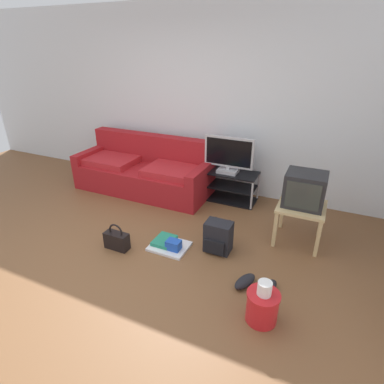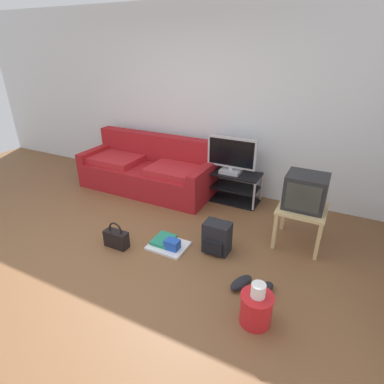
{
  "view_description": "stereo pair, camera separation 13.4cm",
  "coord_description": "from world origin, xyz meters",
  "views": [
    {
      "loc": [
        1.99,
        -1.98,
        2.13
      ],
      "look_at": [
        0.61,
        1.02,
        0.56
      ],
      "focal_mm": 29.13,
      "sensor_mm": 36.0,
      "label": 1
    },
    {
      "loc": [
        2.11,
        -1.92,
        2.13
      ],
      "look_at": [
        0.61,
        1.02,
        0.56
      ],
      "focal_mm": 29.13,
      "sensor_mm": 36.0,
      "label": 2
    }
  ],
  "objects": [
    {
      "name": "handbag",
      "position": [
        -0.03,
        0.36,
        0.11
      ],
      "size": [
        0.28,
        0.13,
        0.32
      ],
      "rotation": [
        0.0,
        0.0,
        -0.18
      ],
      "color": "black",
      "rests_on": "ground_plane"
    },
    {
      "name": "couch",
      "position": [
        -0.62,
        1.89,
        0.31
      ],
      "size": [
        2.13,
        0.84,
        0.83
      ],
      "color": "maroon",
      "rests_on": "ground_plane"
    },
    {
      "name": "tv_stand",
      "position": [
        0.7,
        2.09,
        0.22
      ],
      "size": [
        0.87,
        0.41,
        0.44
      ],
      "color": "black",
      "rests_on": "ground_plane"
    },
    {
      "name": "sneakers_pair",
      "position": [
        1.58,
        0.38,
        0.04
      ],
      "size": [
        0.43,
        0.3,
        0.09
      ],
      "color": "black",
      "rests_on": "ground_plane"
    },
    {
      "name": "ground_plane",
      "position": [
        0.0,
        0.0,
        -0.01
      ],
      "size": [
        9.0,
        9.8,
        0.02
      ],
      "primitive_type": "cube",
      "color": "brown"
    },
    {
      "name": "crt_tv",
      "position": [
        1.82,
        1.4,
        0.67
      ],
      "size": [
        0.43,
        0.38,
        0.39
      ],
      "color": "#232326",
      "rests_on": "side_table"
    },
    {
      "name": "flat_tv",
      "position": [
        0.7,
        2.07,
        0.7
      ],
      "size": [
        0.72,
        0.22,
        0.53
      ],
      "color": "#B2B2B7",
      "rests_on": "tv_stand"
    },
    {
      "name": "side_table",
      "position": [
        1.82,
        1.38,
        0.4
      ],
      "size": [
        0.52,
        0.52,
        0.47
      ],
      "color": "tan",
      "rests_on": "ground_plane"
    },
    {
      "name": "wall_back",
      "position": [
        0.0,
        2.45,
        1.35
      ],
      "size": [
        9.0,
        0.1,
        2.7
      ],
      "primitive_type": "cube",
      "color": "silver",
      "rests_on": "ground_plane"
    },
    {
      "name": "backpack",
      "position": [
        1.03,
        0.8,
        0.18
      ],
      "size": [
        0.29,
        0.27,
        0.36
      ],
      "rotation": [
        0.0,
        0.0,
        0.49
      ],
      "color": "black",
      "rests_on": "ground_plane"
    },
    {
      "name": "floor_tray",
      "position": [
        0.5,
        0.62,
        0.04
      ],
      "size": [
        0.43,
        0.35,
        0.14
      ],
      "color": "silver",
      "rests_on": "ground_plane"
    },
    {
      "name": "cleaning_bucket",
      "position": [
        1.71,
        0.03,
        0.17
      ],
      "size": [
        0.28,
        0.28,
        0.4
      ],
      "color": "red",
      "rests_on": "ground_plane"
    }
  ]
}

